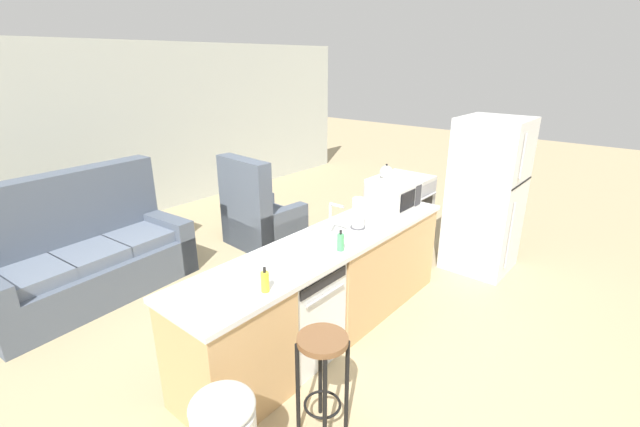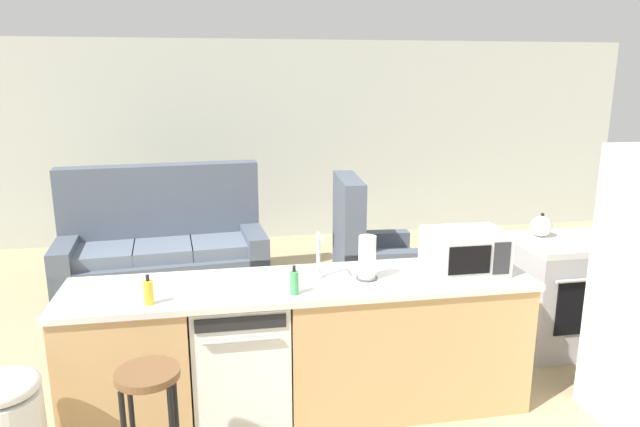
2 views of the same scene
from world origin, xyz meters
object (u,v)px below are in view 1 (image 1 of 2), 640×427
object	(u,v)px
refrigerator	(486,196)
kettle	(386,172)
soap_bottle	(341,242)
couch	(83,258)
dish_soap_bottle	(265,281)
stove_range	(399,210)
paper_towel_roll	(358,214)
microwave	(394,196)
dishwasher	(296,310)
armchair	(259,220)
bar_stool	(323,365)

from	to	relation	value
refrigerator	kettle	xyz separation A→B (m)	(-0.17, 1.23, 0.11)
soap_bottle	couch	world-z (taller)	couch
refrigerator	dish_soap_bottle	bearing A→B (deg)	173.74
stove_range	kettle	xyz separation A→B (m)	(-0.17, 0.13, 0.53)
paper_towel_roll	couch	size ratio (longest dim) A/B	0.14
microwave	soap_bottle	world-z (taller)	microwave
paper_towel_roll	soap_bottle	xyz separation A→B (m)	(-0.49, -0.17, -0.07)
dishwasher	paper_towel_roll	bearing A→B (deg)	-1.79
microwave	paper_towel_roll	xyz separation A→B (m)	(-0.66, -0.02, -0.00)
paper_towel_roll	couch	distance (m)	2.91
microwave	dishwasher	bearing A→B (deg)	179.95
stove_range	kettle	bearing A→B (deg)	141.81
soap_bottle	armchair	size ratio (longest dim) A/B	0.15
soap_bottle	refrigerator	bearing A→B (deg)	-8.75
armchair	soap_bottle	bearing A→B (deg)	-115.66
dish_soap_bottle	couch	size ratio (longest dim) A/B	0.09
dishwasher	refrigerator	size ratio (longest dim) A/B	0.48
refrigerator	paper_towel_roll	xyz separation A→B (m)	(-1.79, 0.52, 0.16)
stove_range	kettle	size ratio (longest dim) A/B	4.39
stove_range	bar_stool	bearing A→B (deg)	-158.29
bar_stool	armchair	bearing A→B (deg)	55.02
microwave	bar_stool	size ratio (longest dim) A/B	0.68
dish_soap_bottle	kettle	xyz separation A→B (m)	(2.94, 0.89, 0.01)
stove_range	soap_bottle	size ratio (longest dim) A/B	5.11
stove_range	paper_towel_roll	distance (m)	1.97
kettle	soap_bottle	bearing A→B (deg)	-157.43
stove_range	couch	distance (m)	3.76
couch	soap_bottle	bearing A→B (deg)	-68.87
kettle	paper_towel_roll	bearing A→B (deg)	-156.56
refrigerator	dishwasher	bearing A→B (deg)	168.07
dish_soap_bottle	kettle	size ratio (longest dim) A/B	0.86
dishwasher	dish_soap_bottle	size ratio (longest dim) A/B	4.77
microwave	dish_soap_bottle	distance (m)	1.99
dishwasher	paper_towel_roll	size ratio (longest dim) A/B	2.98
dishwasher	dish_soap_bottle	xyz separation A→B (m)	(-0.51, -0.21, 0.55)
dish_soap_bottle	armchair	distance (m)	2.89
armchair	paper_towel_roll	bearing A→B (deg)	-105.24
microwave	bar_stool	bearing A→B (deg)	-160.89
armchair	couch	bearing A→B (deg)	166.83
microwave	dish_soap_bottle	xyz separation A→B (m)	(-1.98, -0.21, -0.07)
microwave	couch	xyz separation A→B (m)	(-2.15, 2.39, -0.65)
bar_stool	dishwasher	bearing A→B (deg)	54.82
armchair	kettle	bearing A→B (deg)	-48.63
soap_bottle	kettle	size ratio (longest dim) A/B	0.86
refrigerator	soap_bottle	bearing A→B (deg)	171.25
microwave	kettle	xyz separation A→B (m)	(0.96, 0.68, -0.05)
dish_soap_bottle	couch	bearing A→B (deg)	93.82
kettle	armchair	world-z (taller)	armchair
refrigerator	paper_towel_roll	distance (m)	1.87
dishwasher	soap_bottle	xyz separation A→B (m)	(0.32, -0.20, 0.55)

